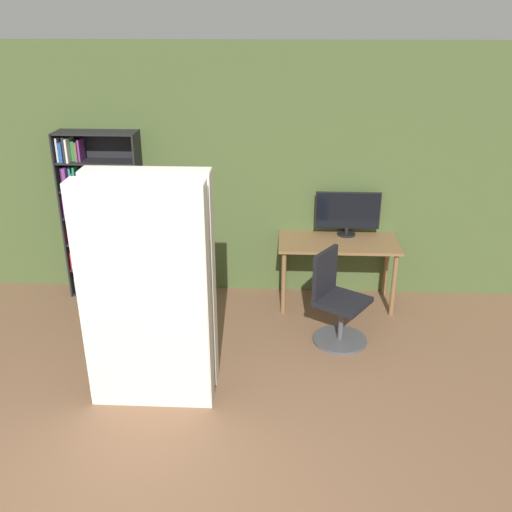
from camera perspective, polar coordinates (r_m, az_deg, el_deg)
wall_back at (r=6.22m, az=-4.84°, el=8.23°), size 8.00×0.06×2.70m
desk at (r=6.10m, az=8.20°, el=0.60°), size 1.26×0.62×0.72m
monitor at (r=6.17m, az=9.16°, el=4.36°), size 0.69×0.19×0.48m
office_chair at (r=5.50m, az=8.07°, el=-5.02°), size 0.61×0.61×0.90m
bookshelf at (r=6.47m, az=-15.73°, el=4.00°), size 0.85×0.32×1.82m
mattress_near at (r=4.41m, az=-10.93°, el=-4.29°), size 0.98×0.23×1.87m
mattress_far at (r=4.68m, az=-10.07°, el=-2.54°), size 0.98×0.23×1.87m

